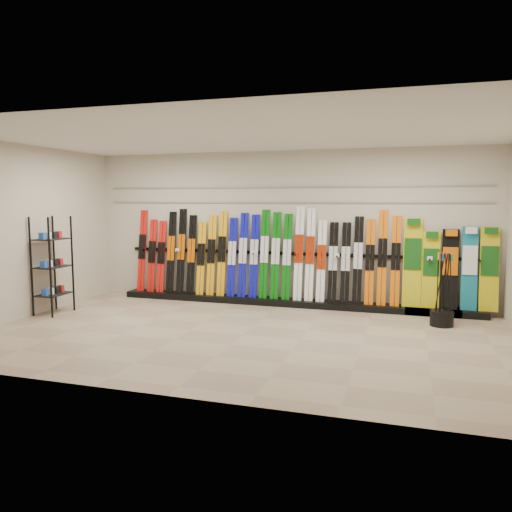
% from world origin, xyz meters
% --- Properties ---
extents(floor, '(8.00, 8.00, 0.00)m').
position_xyz_m(floor, '(0.00, 0.00, 0.00)').
color(floor, '#9E846D').
rests_on(floor, ground).
extents(back_wall, '(8.00, 0.00, 8.00)m').
position_xyz_m(back_wall, '(0.00, 2.50, 1.50)').
color(back_wall, beige).
rests_on(back_wall, floor).
extents(left_wall, '(0.00, 5.00, 5.00)m').
position_xyz_m(left_wall, '(-4.00, 0.00, 1.50)').
color(left_wall, beige).
rests_on(left_wall, floor).
extents(ceiling, '(8.00, 8.00, 0.00)m').
position_xyz_m(ceiling, '(0.00, 0.00, 3.00)').
color(ceiling, silver).
rests_on(ceiling, back_wall).
extents(ski_rack_base, '(8.00, 0.40, 0.12)m').
position_xyz_m(ski_rack_base, '(0.22, 2.28, 0.06)').
color(ski_rack_base, black).
rests_on(ski_rack_base, floor).
extents(skis, '(5.39, 0.29, 1.80)m').
position_xyz_m(skis, '(-0.44, 2.35, 0.94)').
color(skis, red).
rests_on(skis, ski_rack_base).
extents(snowboards, '(1.60, 0.25, 1.60)m').
position_xyz_m(snowboards, '(3.07, 2.35, 0.85)').
color(snowboards, gold).
rests_on(snowboards, ski_rack_base).
extents(accessory_rack, '(0.40, 0.60, 1.76)m').
position_xyz_m(accessory_rack, '(-3.75, 0.38, 0.88)').
color(accessory_rack, black).
rests_on(accessory_rack, floor).
extents(pole_bin, '(0.37, 0.37, 0.25)m').
position_xyz_m(pole_bin, '(2.93, 1.47, 0.12)').
color(pole_bin, black).
rests_on(pole_bin, floor).
extents(ski_poles, '(0.30, 0.36, 1.18)m').
position_xyz_m(ski_poles, '(2.93, 1.47, 0.61)').
color(ski_poles, black).
rests_on(ski_poles, pole_bin).
extents(slatwall_rail_0, '(7.60, 0.02, 0.03)m').
position_xyz_m(slatwall_rail_0, '(0.00, 2.48, 2.00)').
color(slatwall_rail_0, gray).
rests_on(slatwall_rail_0, back_wall).
extents(slatwall_rail_1, '(7.60, 0.02, 0.03)m').
position_xyz_m(slatwall_rail_1, '(0.00, 2.48, 2.30)').
color(slatwall_rail_1, gray).
rests_on(slatwall_rail_1, back_wall).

